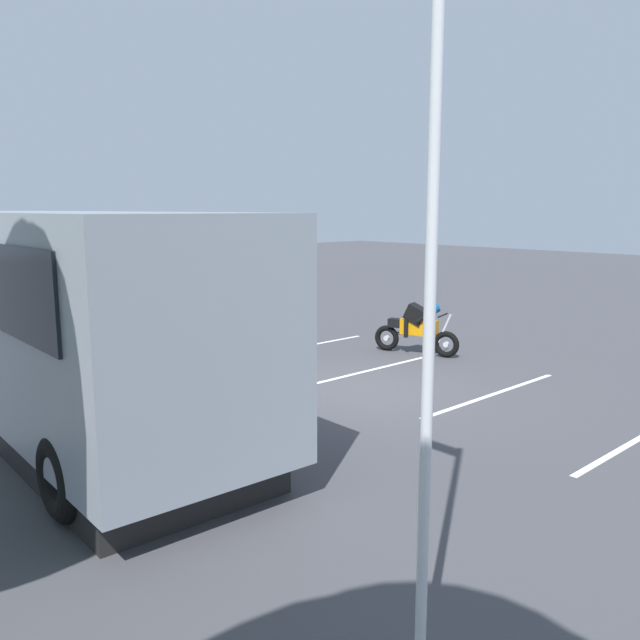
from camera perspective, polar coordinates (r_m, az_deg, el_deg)
name	(u,v)px	position (r m, az deg, el deg)	size (l,w,h in m)	color
ground_plane	(354,390)	(12.02, 3.01, -6.18)	(80.00, 80.00, 0.00)	#424247
tour_bus	(60,320)	(10.52, -21.82, 0.01)	(9.08, 2.72, 3.25)	#8C939E
spectator_far_left	(239,340)	(11.15, -7.12, -1.80)	(0.58, 0.37, 1.80)	black
spectator_left	(212,332)	(12.02, -9.43, -1.07)	(0.58, 0.38, 1.79)	black
spectator_centre	(155,329)	(13.06, -14.29, -0.74)	(0.57, 0.38, 1.67)	black
parked_motorcycle_silver	(228,390)	(10.37, -8.08, -6.10)	(2.05, 0.58, 0.99)	black
stunt_motorcycle	(417,328)	(14.99, 8.49, -0.67)	(1.98, 0.87, 1.23)	black
flagpole	(429,230)	(4.16, 9.50, 7.77)	(0.78, 0.36, 6.41)	silver
bay_line_b	(493,394)	(12.15, 14.92, -6.32)	(0.19, 4.08, 0.01)	white
bay_line_c	(383,367)	(13.77, 5.51, -4.14)	(0.19, 4.05, 0.01)	white
bay_line_d	(301,347)	(15.69, -1.72, -2.37)	(0.19, 4.05, 0.01)	white
bay_line_e	(237,331)	(17.82, -7.29, -0.98)	(0.20, 4.56, 0.01)	white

